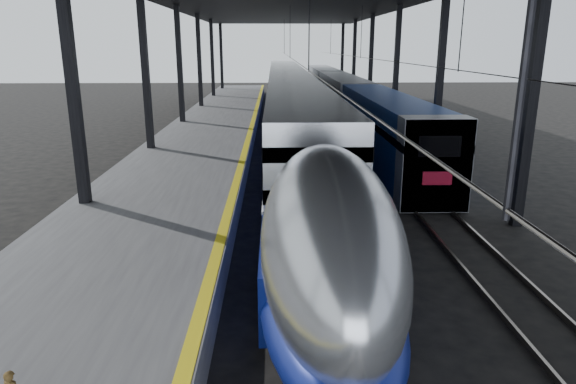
{
  "coord_description": "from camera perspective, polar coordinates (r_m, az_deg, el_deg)",
  "views": [
    {
      "loc": [
        0.84,
        -12.4,
        6.29
      ],
      "look_at": [
        1.25,
        2.59,
        2.0
      ],
      "focal_mm": 32.0,
      "sensor_mm": 36.0,
      "label": 1
    }
  ],
  "objects": [
    {
      "name": "platform",
      "position": [
        33.2,
        -9.09,
        5.71
      ],
      "size": [
        6.0,
        80.0,
        1.0
      ],
      "primitive_type": "cube",
      "color": "#4C4C4F",
      "rests_on": "ground"
    },
    {
      "name": "rails",
      "position": [
        33.19,
        4.82,
        5.12
      ],
      "size": [
        6.52,
        80.0,
        0.16
      ],
      "color": "slate",
      "rests_on": "ground"
    },
    {
      "name": "yellow_strip",
      "position": [
        32.86,
        -4.25,
        6.66
      ],
      "size": [
        0.3,
        80.0,
        0.01
      ],
      "primitive_type": "cube",
      "color": "yellow",
      "rests_on": "platform"
    },
    {
      "name": "tgv_train",
      "position": [
        38.02,
        0.21,
        9.54
      ],
      "size": [
        3.04,
        65.2,
        4.36
      ],
      "color": "silver",
      "rests_on": "ground"
    },
    {
      "name": "second_train",
      "position": [
        46.56,
        6.16,
        10.42
      ],
      "size": [
        2.68,
        56.05,
        3.7
      ],
      "color": "navy",
      "rests_on": "ground"
    },
    {
      "name": "ground",
      "position": [
        13.93,
        -4.95,
        -10.95
      ],
      "size": [
        160.0,
        160.0,
        0.0
      ],
      "primitive_type": "plane",
      "color": "black",
      "rests_on": "ground"
    }
  ]
}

